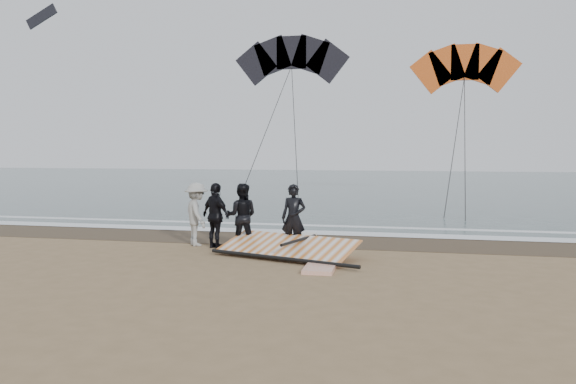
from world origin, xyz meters
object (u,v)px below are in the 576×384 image
(sail_rig, at_px, (286,248))
(board_cream, at_px, (300,239))
(board_white, at_px, (324,262))
(man_main, at_px, (294,218))

(sail_rig, bearing_deg, board_cream, 91.87)
(board_white, distance_m, board_cream, 3.55)
(man_main, bearing_deg, board_cream, 99.02)
(board_white, distance_m, sail_rig, 1.46)
(man_main, relative_size, board_cream, 0.81)
(board_cream, height_order, sail_rig, sail_rig)
(sail_rig, bearing_deg, man_main, 83.45)
(board_white, bearing_deg, sail_rig, 140.50)
(man_main, relative_size, sail_rig, 0.46)
(board_white, bearing_deg, man_main, 124.01)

